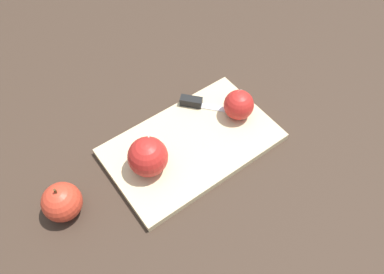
{
  "coord_description": "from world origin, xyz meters",
  "views": [
    {
      "loc": [
        -0.31,
        -0.41,
        0.75
      ],
      "look_at": [
        0.0,
        0.0,
        0.04
      ],
      "focal_mm": 35.0,
      "sensor_mm": 36.0,
      "label": 1
    }
  ],
  "objects_px": {
    "apple_half_left": "(148,157)",
    "apple_whole": "(62,202)",
    "apple_half_right": "(238,104)",
    "knife": "(195,102)"
  },
  "relations": [
    {
      "from": "apple_half_left",
      "to": "apple_whole",
      "type": "relative_size",
      "value": 0.94
    },
    {
      "from": "apple_half_right",
      "to": "apple_half_left",
      "type": "bearing_deg",
      "value": 76.25
    },
    {
      "from": "apple_half_right",
      "to": "apple_whole",
      "type": "distance_m",
      "value": 0.46
    },
    {
      "from": "apple_half_left",
      "to": "apple_half_right",
      "type": "distance_m",
      "value": 0.26
    },
    {
      "from": "apple_whole",
      "to": "knife",
      "type": "bearing_deg",
      "value": 9.43
    },
    {
      "from": "apple_whole",
      "to": "apple_half_left",
      "type": "bearing_deg",
      "value": -7.23
    },
    {
      "from": "knife",
      "to": "apple_whole",
      "type": "height_order",
      "value": "apple_whole"
    },
    {
      "from": "apple_half_right",
      "to": "knife",
      "type": "bearing_deg",
      "value": 23.19
    },
    {
      "from": "apple_half_right",
      "to": "knife",
      "type": "relative_size",
      "value": 0.61
    },
    {
      "from": "apple_half_left",
      "to": "apple_whole",
      "type": "height_order",
      "value": "apple_half_left"
    }
  ]
}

